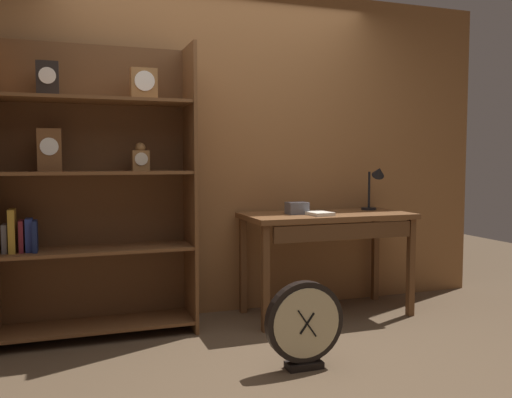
# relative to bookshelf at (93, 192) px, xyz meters

# --- Properties ---
(ground_plane) EXTENTS (10.00, 10.00, 0.00)m
(ground_plane) POSITION_rel_bookshelf_xyz_m (0.99, -1.00, -1.00)
(ground_plane) COLOR brown
(back_wood_panel) EXTENTS (4.80, 0.05, 2.60)m
(back_wood_panel) POSITION_rel_bookshelf_xyz_m (0.99, 0.30, 0.30)
(back_wood_panel) COLOR brown
(back_wood_panel) RESTS_ON ground
(bookshelf) EXTENTS (1.32, 0.40, 2.04)m
(bookshelf) POSITION_rel_bookshelf_xyz_m (0.00, 0.00, 0.00)
(bookshelf) COLOR brown
(bookshelf) RESTS_ON ground
(workbench) EXTENTS (1.32, 0.62, 0.81)m
(workbench) POSITION_rel_bookshelf_xyz_m (1.76, -0.10, -0.29)
(workbench) COLOR brown
(workbench) RESTS_ON ground
(desk_lamp) EXTENTS (0.19, 0.19, 0.39)m
(desk_lamp) POSITION_rel_bookshelf_xyz_m (2.26, 0.03, 0.04)
(desk_lamp) COLOR black
(desk_lamp) RESTS_ON workbench
(toolbox_small) EXTENTS (0.16, 0.12, 0.09)m
(toolbox_small) POSITION_rel_bookshelf_xyz_m (1.51, -0.06, -0.15)
(toolbox_small) COLOR #595960
(toolbox_small) RESTS_ON workbench
(open_repair_manual) EXTENTS (0.18, 0.24, 0.02)m
(open_repair_manual) POSITION_rel_bookshelf_xyz_m (1.64, -0.18, -0.18)
(open_repair_manual) COLOR silver
(open_repair_manual) RESTS_ON workbench
(round_clock_large) EXTENTS (0.48, 0.11, 0.52)m
(round_clock_large) POSITION_rel_bookshelf_xyz_m (1.13, -1.04, -0.74)
(round_clock_large) COLOR black
(round_clock_large) RESTS_ON ground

